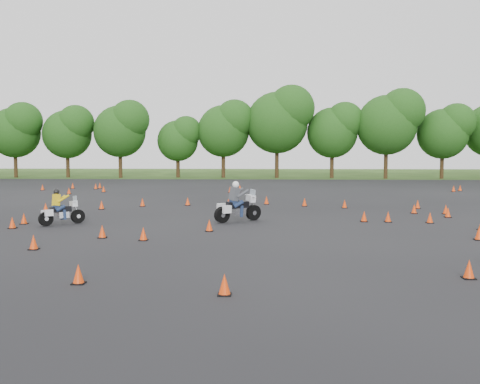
{
  "coord_description": "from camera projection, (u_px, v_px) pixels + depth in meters",
  "views": [
    {
      "loc": [
        1.04,
        -21.14,
        3.17
      ],
      "look_at": [
        0.0,
        4.0,
        1.2
      ],
      "focal_mm": 40.0,
      "sensor_mm": 36.0,
      "label": 1
    }
  ],
  "objects": [
    {
      "name": "ground",
      "position": [
        236.0,
        230.0,
        21.34
      ],
      "size": [
        140.0,
        140.0,
        0.0
      ],
      "primitive_type": "plane",
      "color": "#2D5119",
      "rests_on": "ground"
    },
    {
      "name": "asphalt_pad",
      "position": [
        242.0,
        212.0,
        27.32
      ],
      "size": [
        62.0,
        62.0,
        0.0
      ],
      "primitive_type": "plane",
      "color": "black",
      "rests_on": "ground"
    },
    {
      "name": "treeline",
      "position": [
        292.0,
        135.0,
        55.85
      ],
      "size": [
        87.13,
        32.6,
        10.99
      ],
      "color": "#1E4915",
      "rests_on": "ground"
    },
    {
      "name": "traffic_cones",
      "position": [
        247.0,
        209.0,
        26.61
      ],
      "size": [
        33.72,
        32.91,
        0.45
      ],
      "color": "#F33F0A",
      "rests_on": "asphalt_pad"
    },
    {
      "name": "rider_grey",
      "position": [
        238.0,
        201.0,
        23.66
      ],
      "size": [
        2.33,
        1.93,
        1.81
      ],
      "primitive_type": null,
      "rotation": [
        0.0,
        0.0,
        0.61
      ],
      "color": "#42454A",
      "rests_on": "ground"
    },
    {
      "name": "rider_yellow",
      "position": [
        62.0,
        207.0,
        22.67
      ],
      "size": [
        1.87,
        1.79,
        1.53
      ],
      "primitive_type": null,
      "rotation": [
        0.0,
        0.0,
        0.74
      ],
      "color": "gold",
      "rests_on": "ground"
    }
  ]
}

